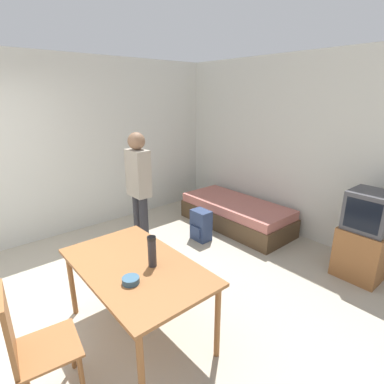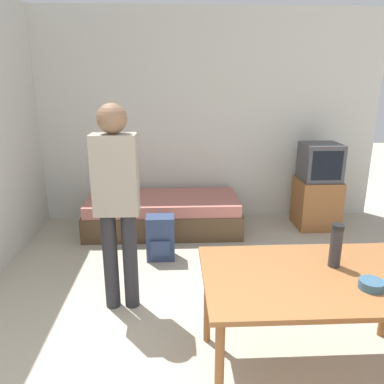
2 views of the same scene
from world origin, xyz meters
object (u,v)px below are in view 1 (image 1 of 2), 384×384
object	(u,v)px
daybed	(236,214)
person_standing	(139,185)
tv	(365,237)
mate_bowl	(131,280)
dining_table	(136,272)
wooden_chair	(29,344)
thermos_flask	(152,250)
backpack	(201,225)

from	to	relation	value
daybed	person_standing	distance (m)	1.83
daybed	tv	xyz separation A→B (m)	(1.96, 0.06, 0.30)
mate_bowl	dining_table	bearing A→B (deg)	142.04
daybed	wooden_chair	distance (m)	3.58
dining_table	person_standing	distance (m)	1.60
person_standing	thermos_flask	xyz separation A→B (m)	(1.43, -0.74, -0.10)
wooden_chair	mate_bowl	xyz separation A→B (m)	(0.09, 0.73, 0.22)
tv	backpack	bearing A→B (deg)	-156.97
daybed	dining_table	xyz separation A→B (m)	(1.02, -2.48, 0.43)
tv	wooden_chair	world-z (taller)	tv
daybed	backpack	xyz separation A→B (m)	(-0.01, -0.78, 0.02)
dining_table	thermos_flask	bearing A→B (deg)	43.98
tv	person_standing	xyz separation A→B (m)	(-2.26, -1.70, 0.46)
mate_bowl	backpack	size ratio (longest dim) A/B	0.29
mate_bowl	backpack	xyz separation A→B (m)	(-1.24, 1.86, -0.51)
dining_table	mate_bowl	world-z (taller)	mate_bowl
dining_table	person_standing	size ratio (longest dim) A/B	0.85
backpack	wooden_chair	bearing A→B (deg)	-66.21
backpack	mate_bowl	bearing A→B (deg)	-56.38
daybed	tv	distance (m)	1.98
person_standing	backpack	world-z (taller)	person_standing
dining_table	tv	bearing A→B (deg)	69.70
mate_bowl	thermos_flask	bearing A→B (deg)	110.37
wooden_chair	thermos_flask	xyz separation A→B (m)	(-0.01, 1.00, 0.34)
wooden_chair	thermos_flask	distance (m)	1.06
backpack	tv	bearing A→B (deg)	23.03
thermos_flask	backpack	bearing A→B (deg)	125.54
tv	mate_bowl	world-z (taller)	tv
wooden_chair	mate_bowl	distance (m)	0.77
dining_table	daybed	bearing A→B (deg)	112.37
wooden_chair	backpack	world-z (taller)	wooden_chair
daybed	dining_table	bearing A→B (deg)	-67.63
tv	mate_bowl	xyz separation A→B (m)	(-0.73, -2.70, 0.23)
tv	thermos_flask	bearing A→B (deg)	-108.83
wooden_chair	person_standing	distance (m)	2.30
dining_table	wooden_chair	size ratio (longest dim) A/B	1.48
daybed	thermos_flask	size ratio (longest dim) A/B	6.86
dining_table	thermos_flask	distance (m)	0.27
tv	thermos_flask	size ratio (longest dim) A/B	3.92
mate_bowl	daybed	bearing A→B (deg)	114.94
tv	backpack	distance (m)	2.16
daybed	person_standing	world-z (taller)	person_standing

